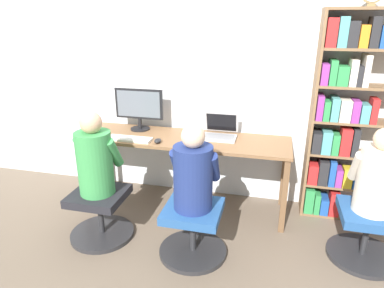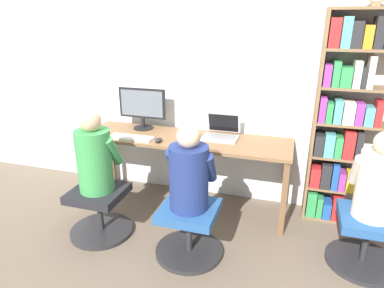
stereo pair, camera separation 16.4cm
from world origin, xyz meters
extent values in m
plane|color=brown|center=(0.00, 0.00, 0.00)|extent=(14.00, 14.00, 0.00)
cube|color=silver|center=(0.00, 0.65, 1.30)|extent=(10.00, 0.05, 2.60)
cube|color=brown|center=(0.00, 0.29, 0.72)|extent=(2.03, 0.58, 0.03)
cube|color=brown|center=(-0.97, 0.04, 0.35)|extent=(0.05, 0.05, 0.70)
cube|color=brown|center=(0.97, 0.04, 0.35)|extent=(0.05, 0.05, 0.70)
cube|color=brown|center=(-0.97, 0.54, 0.35)|extent=(0.05, 0.05, 0.70)
cube|color=brown|center=(0.97, 0.54, 0.35)|extent=(0.05, 0.05, 0.70)
cylinder|color=black|center=(-0.51, 0.44, 0.74)|extent=(0.20, 0.20, 0.01)
cylinder|color=black|center=(-0.51, 0.44, 0.80)|extent=(0.04, 0.04, 0.10)
cube|color=black|center=(-0.51, 0.44, 1.00)|extent=(0.51, 0.02, 0.31)
cube|color=slate|center=(-0.51, 0.43, 1.00)|extent=(0.46, 0.01, 0.27)
cube|color=#B7B7BC|center=(0.33, 0.35, 0.74)|extent=(0.33, 0.22, 0.02)
cube|color=gray|center=(0.33, 0.35, 0.76)|extent=(0.29, 0.17, 0.00)
cube|color=#B7B7BC|center=(0.33, 0.49, 0.86)|extent=(0.33, 0.08, 0.21)
cube|color=black|center=(0.33, 0.49, 0.86)|extent=(0.29, 0.06, 0.18)
cube|color=silver|center=(-0.48, 0.11, 0.74)|extent=(0.43, 0.14, 0.02)
cube|color=#BAB8AD|center=(-0.48, 0.11, 0.76)|extent=(0.39, 0.11, 0.00)
ellipsoid|color=black|center=(-0.20, 0.09, 0.75)|extent=(0.06, 0.09, 0.04)
cylinder|color=#262628|center=(-0.57, -0.40, 0.02)|extent=(0.55, 0.55, 0.04)
cylinder|color=#262628|center=(-0.57, -0.40, 0.20)|extent=(0.05, 0.05, 0.33)
cube|color=black|center=(-0.57, -0.40, 0.40)|extent=(0.44, 0.43, 0.07)
cylinder|color=#262628|center=(0.27, -0.45, 0.02)|extent=(0.55, 0.55, 0.04)
cylinder|color=#262628|center=(0.27, -0.45, 0.20)|extent=(0.05, 0.05, 0.33)
cube|color=#234C84|center=(0.27, -0.45, 0.40)|extent=(0.44, 0.43, 0.07)
cylinder|color=#388C47|center=(-0.57, -0.40, 0.70)|extent=(0.29, 0.29, 0.54)
sphere|color=tan|center=(-0.57, -0.40, 1.05)|extent=(0.18, 0.18, 0.18)
cylinder|color=#388C47|center=(-0.71, -0.33, 0.78)|extent=(0.08, 0.22, 0.29)
cylinder|color=#388C47|center=(-0.43, -0.33, 0.78)|extent=(0.08, 0.22, 0.29)
cylinder|color=navy|center=(0.27, -0.45, 0.68)|extent=(0.30, 0.30, 0.51)
sphere|color=beige|center=(0.27, -0.45, 1.02)|extent=(0.18, 0.18, 0.18)
cylinder|color=navy|center=(0.13, -0.38, 0.76)|extent=(0.08, 0.22, 0.28)
cylinder|color=navy|center=(0.41, -0.38, 0.76)|extent=(0.08, 0.22, 0.28)
cube|color=brown|center=(1.17, 0.49, 0.95)|extent=(0.02, 0.27, 1.91)
cube|color=brown|center=(1.60, 0.49, 0.01)|extent=(0.85, 0.26, 0.02)
cube|color=brown|center=(1.60, 0.49, 0.33)|extent=(0.85, 0.26, 0.02)
cube|color=brown|center=(1.60, 0.49, 0.64)|extent=(0.85, 0.26, 0.02)
cube|color=brown|center=(1.60, 0.49, 0.95)|extent=(0.85, 0.26, 0.02)
cube|color=brown|center=(1.60, 0.49, 1.27)|extent=(0.85, 0.26, 0.02)
cube|color=brown|center=(1.60, 0.49, 1.58)|extent=(0.85, 0.26, 0.02)
cube|color=brown|center=(1.60, 0.49, 1.89)|extent=(0.85, 0.26, 0.02)
cube|color=#2D8C47|center=(1.23, 0.46, 0.15)|extent=(0.08, 0.21, 0.25)
cube|color=#2D8C47|center=(1.31, 0.45, 0.13)|extent=(0.05, 0.18, 0.20)
cube|color=#1E4C9E|center=(1.37, 0.46, 0.10)|extent=(0.07, 0.20, 0.16)
cube|color=red|center=(1.46, 0.43, 0.14)|extent=(0.09, 0.15, 0.24)
cube|color=red|center=(1.23, 0.44, 0.43)|extent=(0.09, 0.16, 0.19)
cube|color=#262628|center=(1.32, 0.46, 0.46)|extent=(0.08, 0.20, 0.24)
cube|color=#1E4C9E|center=(1.40, 0.46, 0.46)|extent=(0.05, 0.20, 0.24)
cube|color=#8C338C|center=(1.46, 0.45, 0.42)|extent=(0.06, 0.17, 0.17)
cube|color=gold|center=(1.54, 0.43, 0.43)|extent=(0.08, 0.15, 0.18)
cube|color=#1E4C9E|center=(1.62, 0.44, 0.42)|extent=(0.08, 0.17, 0.16)
cube|color=red|center=(1.70, 0.47, 0.42)|extent=(0.07, 0.22, 0.16)
cube|color=#1E4C9E|center=(1.79, 0.46, 0.42)|extent=(0.08, 0.21, 0.17)
cube|color=#262628|center=(1.23, 0.47, 0.75)|extent=(0.08, 0.22, 0.19)
cube|color=teal|center=(1.31, 0.44, 0.76)|extent=(0.08, 0.16, 0.21)
cube|color=#2D8C47|center=(1.39, 0.46, 0.75)|extent=(0.06, 0.19, 0.19)
cube|color=red|center=(1.47, 0.43, 0.78)|extent=(0.09, 0.15, 0.25)
cube|color=#262628|center=(1.55, 0.44, 0.78)|extent=(0.06, 0.16, 0.25)
cube|color=#8C338C|center=(1.22, 0.46, 1.07)|extent=(0.05, 0.20, 0.22)
cube|color=#2D8C47|center=(1.28, 0.45, 1.05)|extent=(0.05, 0.19, 0.17)
cube|color=teal|center=(1.34, 0.47, 1.07)|extent=(0.06, 0.22, 0.20)
cube|color=silver|center=(1.43, 0.44, 1.06)|extent=(0.09, 0.16, 0.19)
cube|color=#8C338C|center=(1.51, 0.45, 1.06)|extent=(0.06, 0.18, 0.19)
cube|color=teal|center=(1.59, 0.45, 1.05)|extent=(0.07, 0.18, 0.16)
cube|color=red|center=(1.66, 0.44, 1.07)|extent=(0.05, 0.15, 0.22)
cube|color=#8C338C|center=(1.22, 0.44, 1.37)|extent=(0.06, 0.16, 0.18)
cube|color=#2D8C47|center=(1.29, 0.47, 1.38)|extent=(0.06, 0.22, 0.21)
cube|color=#2D8C47|center=(1.36, 0.44, 1.36)|extent=(0.09, 0.17, 0.16)
cube|color=silver|center=(1.44, 0.45, 1.39)|extent=(0.06, 0.18, 0.22)
cube|color=#262628|center=(1.50, 0.44, 1.36)|extent=(0.04, 0.16, 0.17)
cube|color=silver|center=(1.54, 0.47, 1.41)|extent=(0.05, 0.22, 0.26)
cube|color=red|center=(1.23, 0.44, 1.71)|extent=(0.08, 0.16, 0.23)
cube|color=teal|center=(1.32, 0.44, 1.71)|extent=(0.07, 0.17, 0.24)
cube|color=#262628|center=(1.40, 0.45, 1.70)|extent=(0.08, 0.19, 0.21)
cube|color=orange|center=(1.48, 0.44, 1.68)|extent=(0.07, 0.16, 0.18)
cube|color=#262628|center=(1.55, 0.45, 1.71)|extent=(0.07, 0.18, 0.24)
cube|color=#1E4C9E|center=(1.63, 0.45, 1.68)|extent=(0.07, 0.19, 0.18)
cube|color=olive|center=(1.49, 0.41, 1.92)|extent=(0.06, 0.03, 0.02)
cylinder|color=#262628|center=(1.61, -0.17, 0.02)|extent=(0.55, 0.55, 0.04)
cylinder|color=#262628|center=(1.61, -0.17, 0.20)|extent=(0.05, 0.05, 0.33)
cube|color=#234C84|center=(1.61, -0.17, 0.40)|extent=(0.44, 0.43, 0.07)
cylinder|color=beige|center=(1.61, -0.17, 0.68)|extent=(0.29, 0.29, 0.51)
cylinder|color=beige|center=(1.48, -0.10, 0.76)|extent=(0.08, 0.21, 0.28)
camera|label=1|loc=(0.83, -2.72, 1.82)|focal=32.00mm
camera|label=2|loc=(0.98, -2.68, 1.82)|focal=32.00mm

